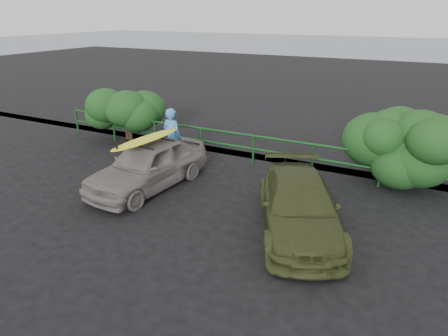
# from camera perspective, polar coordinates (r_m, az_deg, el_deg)

# --- Properties ---
(ground) EXTENTS (80.00, 80.00, 0.00)m
(ground) POSITION_cam_1_polar(r_m,az_deg,el_deg) (10.05, -12.77, -7.64)
(ground) COLOR black
(ocean) EXTENTS (200.00, 200.00, 0.00)m
(ocean) POSITION_cam_1_polar(r_m,az_deg,el_deg) (67.04, 22.97, 15.69)
(ocean) COLOR slate
(ocean) RESTS_ON ground
(guardrail) EXTENTS (14.00, 0.08, 1.04)m
(guardrail) POSITION_cam_1_polar(r_m,az_deg,el_deg) (13.69, 0.34, 3.23)
(guardrail) COLOR #124117
(guardrail) RESTS_ON ground
(shrub_left) EXTENTS (3.20, 2.40, 2.04)m
(shrub_left) POSITION_cam_1_polar(r_m,az_deg,el_deg) (16.50, -14.18, 7.54)
(shrub_left) COLOR #1D491A
(shrub_left) RESTS_ON ground
(shrub_right) EXTENTS (3.20, 2.40, 2.09)m
(shrub_right) POSITION_cam_1_polar(r_m,az_deg,el_deg) (12.70, 22.03, 2.65)
(shrub_right) COLOR #1D491A
(shrub_right) RESTS_ON ground
(sedan) EXTENTS (2.02, 4.19, 1.38)m
(sedan) POSITION_cam_1_polar(r_m,az_deg,el_deg) (11.66, -10.79, 0.44)
(sedan) COLOR slate
(sedan) RESTS_ON ground
(olive_vehicle) EXTENTS (3.28, 4.57, 1.23)m
(olive_vehicle) POSITION_cam_1_polar(r_m,az_deg,el_deg) (9.41, 10.69, -5.31)
(olive_vehicle) COLOR #353C1A
(olive_vehicle) RESTS_ON ground
(man) EXTENTS (0.76, 0.54, 1.94)m
(man) POSITION_cam_1_polar(r_m,az_deg,el_deg) (13.20, -7.40, 4.39)
(man) COLOR #4288C7
(man) RESTS_ON ground
(roof_rack) EXTENTS (1.41, 1.05, 0.04)m
(roof_rack) POSITION_cam_1_polar(r_m,az_deg,el_deg) (11.43, -11.03, 3.78)
(roof_rack) COLOR black
(roof_rack) RESTS_ON sedan
(surfboard) EXTENTS (0.79, 2.65, 0.08)m
(surfboard) POSITION_cam_1_polar(r_m,az_deg,el_deg) (11.41, -11.05, 4.07)
(surfboard) COLOR yellow
(surfboard) RESTS_ON roof_rack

